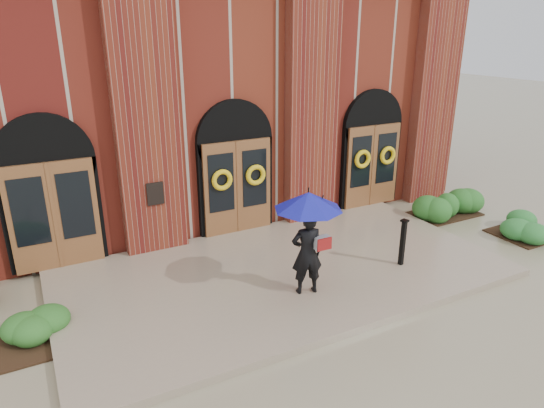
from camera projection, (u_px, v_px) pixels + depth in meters
ground at (287, 278)px, 11.07m from camera, size 90.00×90.00×0.00m
landing at (284, 272)px, 11.17m from camera, size 10.00×5.30×0.15m
church_building at (166, 84)px, 17.16m from camera, size 16.20×12.53×7.00m
man_with_umbrella at (308, 224)px, 9.68m from camera, size 1.68×1.68×2.21m
metal_post at (403, 241)px, 11.18m from camera, size 0.18×0.18×1.12m
hedge_wall_right at (434, 206)px, 14.49m from camera, size 2.73×1.09×0.70m
hedge_front_left at (42, 330)px, 8.75m from camera, size 1.34×1.15×0.47m
hedge_front_right at (525, 226)px, 13.29m from camera, size 1.45×1.24×0.51m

